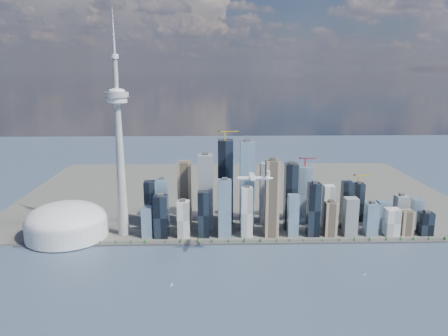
{
  "coord_description": "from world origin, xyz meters",
  "views": [
    {
      "loc": [
        -72.54,
        -743.49,
        413.84
      ],
      "look_at": [
        -46.42,
        260.0,
        186.02
      ],
      "focal_mm": 35.0,
      "sensor_mm": 36.0,
      "label": 1
    }
  ],
  "objects_px": {
    "airplane": "(254,178)",
    "sailboat_east": "(365,273)",
    "sailboat_west": "(172,284)",
    "needle_tower": "(119,144)",
    "dome_stadium": "(66,222)"
  },
  "relations": [
    {
      "from": "needle_tower",
      "to": "sailboat_west",
      "type": "distance_m",
      "value": 385.07
    },
    {
      "from": "dome_stadium",
      "to": "sailboat_east",
      "type": "relative_size",
      "value": 19.32
    },
    {
      "from": "dome_stadium",
      "to": "airplane",
      "type": "height_order",
      "value": "airplane"
    },
    {
      "from": "airplane",
      "to": "sailboat_west",
      "type": "xyz_separation_m",
      "value": [
        -167.98,
        -94.46,
        -190.4
      ]
    },
    {
      "from": "airplane",
      "to": "sailboat_east",
      "type": "bearing_deg",
      "value": -13.57
    },
    {
      "from": "sailboat_west",
      "to": "sailboat_east",
      "type": "height_order",
      "value": "sailboat_east"
    },
    {
      "from": "airplane",
      "to": "dome_stadium",
      "type": "bearing_deg",
      "value": 160.78
    },
    {
      "from": "airplane",
      "to": "sailboat_east",
      "type": "distance_m",
      "value": 301.75
    },
    {
      "from": "sailboat_east",
      "to": "airplane",
      "type": "bearing_deg",
      "value": -177.52
    },
    {
      "from": "dome_stadium",
      "to": "sailboat_west",
      "type": "height_order",
      "value": "dome_stadium"
    },
    {
      "from": "dome_stadium",
      "to": "sailboat_east",
      "type": "bearing_deg",
      "value": -18.19
    },
    {
      "from": "airplane",
      "to": "sailboat_east",
      "type": "xyz_separation_m",
      "value": [
        227.3,
        -58.35,
        -189.7
      ]
    },
    {
      "from": "needle_tower",
      "to": "airplane",
      "type": "bearing_deg",
      "value": -29.24
    },
    {
      "from": "needle_tower",
      "to": "sailboat_east",
      "type": "bearing_deg",
      "value": -23.38
    },
    {
      "from": "needle_tower",
      "to": "airplane",
      "type": "distance_m",
      "value": 361.51
    }
  ]
}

